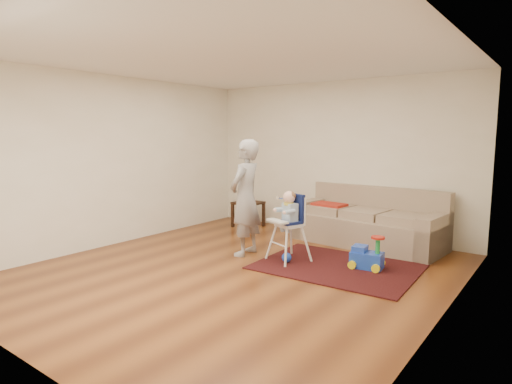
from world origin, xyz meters
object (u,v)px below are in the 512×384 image
Objects in this scene: adult at (245,198)px; ride_on_toy at (367,251)px; sofa at (367,217)px; toy_ball at (287,258)px; high_chair at (289,227)px; side_table at (248,214)px.

ride_on_toy is at bearing 95.63° from adult.
sofa is 1.75m from toy_ball.
high_chair is 0.79m from adult.
sofa is 1.44× the size of adult.
ride_on_toy is (2.88, -1.15, -0.00)m from side_table.
side_table is 2.47m from toy_ball.
sofa reaches higher than ride_on_toy.
sofa is 2.06m from adult.
high_chair reaches higher than ride_on_toy.
sofa is at bearing 92.03° from high_chair.
ride_on_toy is 1.10m from high_chair.
high_chair is (-0.52, -1.53, 0.03)m from sofa.
sofa is at bearing 1.56° from side_table.
high_chair reaches higher than toy_ball.
adult is (1.15, -1.56, 0.61)m from side_table.
high_chair is at bearing 110.00° from toy_ball.
ride_on_toy is at bearing 23.55° from toy_ball.
toy_ball is (-0.47, -1.64, -0.37)m from sofa.
adult is at bearing -53.40° from side_table.
adult reaches higher than ride_on_toy.
adult reaches higher than side_table.
adult reaches higher than toy_ball.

